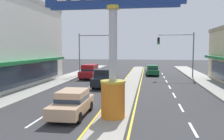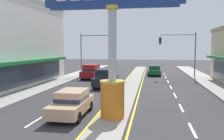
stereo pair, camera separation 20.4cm
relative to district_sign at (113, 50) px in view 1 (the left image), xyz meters
name	(u,v)px [view 1 (the left image)]	position (x,y,z in m)	size (l,w,h in m)	color
median_strip	(130,85)	(0.00, 12.20, -3.88)	(1.81, 52.00, 0.14)	gray
sidewalk_left	(44,86)	(-8.91, 10.20, -3.86)	(2.82, 60.00, 0.18)	#9E9B93
sidewalk_right	(223,91)	(8.91, 10.20, -3.86)	(2.82, 60.00, 0.18)	#9E9B93
lane_markings	(129,88)	(0.00, 10.85, -3.95)	(8.55, 52.00, 0.01)	silver
district_sign	(113,50)	(0.00, 0.00, 0.00)	(7.72, 1.41, 7.71)	orange
traffic_light_left_side	(91,47)	(-6.14, 19.88, 0.29)	(4.86, 0.46, 6.20)	slate
traffic_light_right_side	(180,47)	(6.14, 19.93, 0.29)	(4.86, 0.46, 6.20)	slate
sedan_near_right_lane	(152,70)	(2.56, 23.02, -3.17)	(2.00, 4.38, 1.53)	#14562D
suv_far_right_lane	(105,78)	(-2.55, 11.30, -2.97)	(2.14, 4.69, 1.90)	black
sedan_near_left_lane	(72,103)	(-2.56, 0.46, -3.17)	(1.88, 4.32, 1.53)	tan
suv_mid_left_lane	(90,71)	(-5.85, 17.83, -2.97)	(2.00, 4.62, 1.90)	maroon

